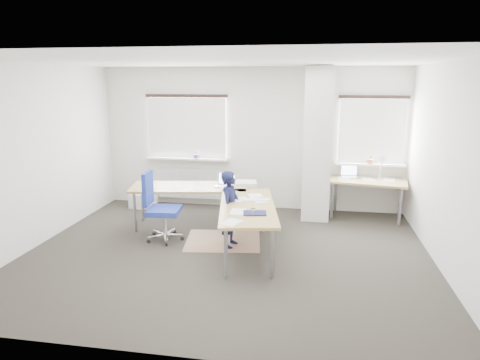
% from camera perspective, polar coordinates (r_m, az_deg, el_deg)
% --- Properties ---
extents(ground, '(6.00, 6.00, 0.00)m').
position_cam_1_polar(ground, '(6.53, -1.77, -9.75)').
color(ground, '#2A2622').
rests_on(ground, ground).
extents(room_shell, '(6.04, 5.04, 2.82)m').
position_cam_1_polar(room_shell, '(6.47, 0.51, 6.13)').
color(room_shell, silver).
rests_on(room_shell, ground).
extents(floor_mat, '(1.31, 1.15, 0.01)m').
position_cam_1_polar(floor_mat, '(7.01, -2.28, -8.07)').
color(floor_mat, '#946C51').
rests_on(floor_mat, ground).
extents(white_crate, '(0.51, 0.38, 0.29)m').
position_cam_1_polar(white_crate, '(8.97, -12.81, -2.67)').
color(white_crate, white).
rests_on(white_crate, ground).
extents(desk_main, '(2.82, 2.63, 0.96)m').
position_cam_1_polar(desk_main, '(6.95, -2.81, -2.27)').
color(desk_main, olive).
rests_on(desk_main, ground).
extents(desk_side, '(1.50, 0.93, 1.22)m').
position_cam_1_polar(desk_side, '(8.31, 16.61, -0.29)').
color(desk_side, olive).
rests_on(desk_side, ground).
extents(task_chair, '(0.62, 0.61, 1.14)m').
position_cam_1_polar(task_chair, '(7.05, -10.37, -5.46)').
color(task_chair, navy).
rests_on(task_chair, ground).
extents(person, '(0.35, 0.48, 1.20)m').
position_cam_1_polar(person, '(6.61, -1.28, -3.91)').
color(person, black).
rests_on(person, ground).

